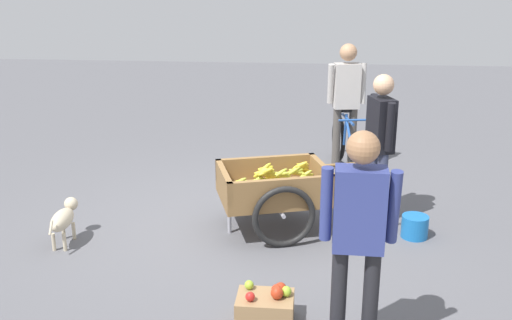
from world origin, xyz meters
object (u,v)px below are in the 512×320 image
plastic_bucket (415,227)px  bystander_person (359,226)px  bicycle (347,146)px  dog (64,218)px  fruit_cart (274,190)px  vendor_person (380,135)px  apple_crate (266,307)px  cyclist_person (346,94)px

plastic_bucket → bystander_person: bearing=69.7°
bicycle → dog: bearing=41.4°
fruit_cart → vendor_person: (-1.09, -0.34, 0.52)m
apple_crate → plastic_bucket: bearing=-129.4°
fruit_cart → bystander_person: 2.25m
vendor_person → dog: size_ratio=2.39×
fruit_cart → plastic_bucket: bearing=177.6°
cyclist_person → fruit_cart: bearing=69.3°
fruit_cart → dog: (2.06, 0.56, -0.17)m
fruit_cart → plastic_bucket: 1.49m
apple_crate → bicycle: bearing=-101.7°
apple_crate → bystander_person: size_ratio=0.27×
vendor_person → dog: (3.15, 0.90, -0.69)m
bystander_person → plastic_bucket: bearing=-110.3°
fruit_cart → bystander_person: (-0.71, 2.06, 0.54)m
vendor_person → cyclist_person: bearing=-81.3°
dog → plastic_bucket: size_ratio=2.48×
vendor_person → apple_crate: bearing=63.9°
dog → apple_crate: bearing=150.8°
vendor_person → cyclist_person: (0.28, -1.80, 0.07)m
vendor_person → cyclist_person: 1.82m
cyclist_person → apple_crate: bearing=79.1°
dog → bystander_person: 3.23m
bicycle → bystander_person: 4.11m
dog → plastic_bucket: (-3.51, -0.50, -0.15)m
plastic_bucket → apple_crate: size_ratio=0.62×
vendor_person → bystander_person: bystander_person is taller
dog → plastic_bucket: bearing=-171.9°
vendor_person → bicycle: size_ratio=0.98×
cyclist_person → bicycle: bearing=100.7°
bicycle → apple_crate: size_ratio=3.73×
cyclist_person → bystander_person: 4.21m
bicycle → fruit_cart: bearing=67.2°
plastic_bucket → apple_crate: 2.18m
vendor_person → cyclist_person: size_ratio=0.94×
bicycle → vendor_person: bearing=98.6°
dog → apple_crate: size_ratio=1.53×
fruit_cart → plastic_bucket: size_ratio=6.63×
dog → apple_crate: dog is taller
fruit_cart → dog: size_ratio=2.67×
fruit_cart → plastic_bucket: (-1.45, 0.06, -0.32)m
vendor_person → bicycle: bearing=-81.4°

